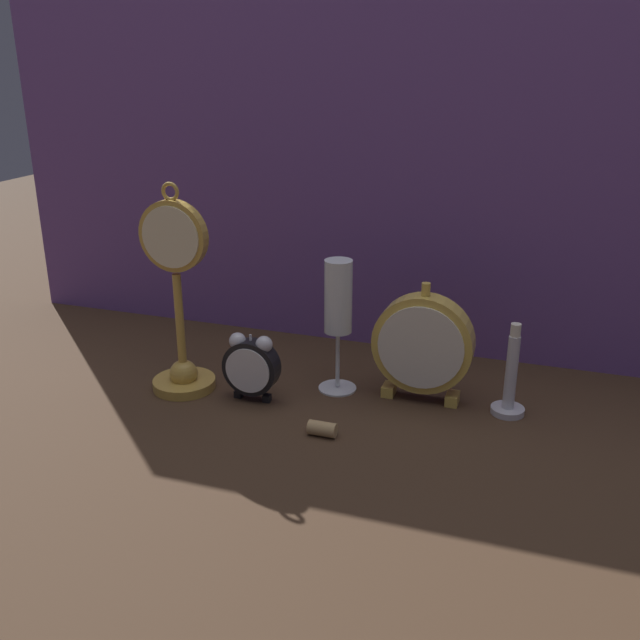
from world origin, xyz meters
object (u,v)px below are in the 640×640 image
(pocket_watch_on_stand, at_px, (179,311))
(mantel_clock_silver, at_px, (423,345))
(brass_candlestick, at_px, (510,384))
(alarm_clock_twin_bell, at_px, (251,364))
(wine_cork, at_px, (322,429))
(champagne_flute, at_px, (338,307))

(pocket_watch_on_stand, xyz_separation_m, mantel_clock_silver, (0.39, 0.09, -0.04))
(pocket_watch_on_stand, distance_m, brass_candlestick, 0.54)
(alarm_clock_twin_bell, distance_m, mantel_clock_silver, 0.28)
(pocket_watch_on_stand, height_order, brass_candlestick, pocket_watch_on_stand)
(wine_cork, bearing_deg, alarm_clock_twin_bell, 153.02)
(champagne_flute, bearing_deg, wine_cork, -80.63)
(brass_candlestick, bearing_deg, champagne_flute, -179.22)
(mantel_clock_silver, bearing_deg, pocket_watch_on_stand, -167.44)
(champagne_flute, height_order, brass_candlestick, champagne_flute)
(wine_cork, bearing_deg, brass_candlestick, 32.29)
(alarm_clock_twin_bell, relative_size, mantel_clock_silver, 0.57)
(pocket_watch_on_stand, distance_m, mantel_clock_silver, 0.40)
(alarm_clock_twin_bell, distance_m, brass_candlestick, 0.41)
(pocket_watch_on_stand, height_order, alarm_clock_twin_bell, pocket_watch_on_stand)
(champagne_flute, distance_m, brass_candlestick, 0.29)
(pocket_watch_on_stand, relative_size, mantel_clock_silver, 1.74)
(alarm_clock_twin_bell, bearing_deg, pocket_watch_on_stand, 178.86)
(mantel_clock_silver, height_order, brass_candlestick, mantel_clock_silver)
(mantel_clock_silver, bearing_deg, brass_candlestick, -0.99)
(alarm_clock_twin_bell, height_order, brass_candlestick, brass_candlestick)
(mantel_clock_silver, bearing_deg, alarm_clock_twin_bell, -161.15)
(brass_candlestick, bearing_deg, alarm_clock_twin_bell, -167.82)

